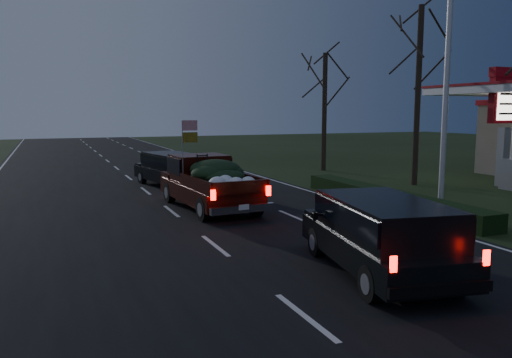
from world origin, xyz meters
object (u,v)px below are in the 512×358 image
object	(u,v)px
light_pole	(448,57)
lead_suv	(171,166)
gas_price_pylon	(506,107)
rear_suv	(382,229)
pickup_truck	(209,179)

from	to	relation	value
light_pole	lead_suv	distance (m)	12.99
light_pole	gas_price_pylon	bearing A→B (deg)	24.74
light_pole	rear_suv	size ratio (longest dim) A/B	1.82
light_pole	rear_suv	world-z (taller)	light_pole
light_pole	gas_price_pylon	size ratio (longest dim) A/B	1.64
rear_suv	gas_price_pylon	bearing A→B (deg)	43.32
light_pole	pickup_truck	xyz separation A→B (m)	(-8.09, 3.05, -4.40)
gas_price_pylon	pickup_truck	xyz separation A→B (m)	(-14.59, 0.06, -2.69)
lead_suv	rear_suv	distance (m)	14.81
light_pole	pickup_truck	distance (m)	9.70
rear_suv	light_pole	bearing A→B (deg)	49.77
pickup_truck	rear_suv	xyz separation A→B (m)	(1.17, -8.70, -0.05)
light_pole	lead_suv	size ratio (longest dim) A/B	1.92
light_pole	gas_price_pylon	distance (m)	7.36
light_pole	lead_suv	xyz separation A→B (m)	(-8.09, 9.11, -4.50)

